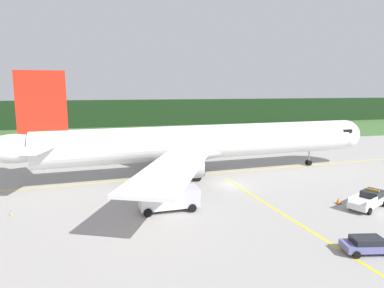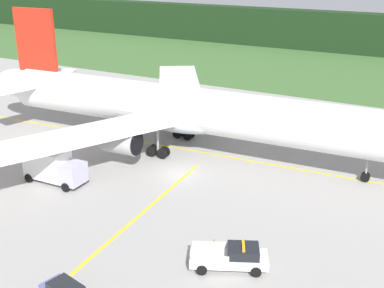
# 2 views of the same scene
# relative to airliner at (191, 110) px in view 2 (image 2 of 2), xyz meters

# --- Properties ---
(ground) EXTENTS (320.00, 320.00, 0.00)m
(ground) POSITION_rel_airliner_xyz_m (2.00, -6.57, -4.88)
(ground) COLOR #9B9894
(grass_verge) EXTENTS (320.00, 42.80, 0.04)m
(grass_verge) POSITION_rel_airliner_xyz_m (2.00, 49.67, -4.86)
(grass_verge) COLOR #3E6531
(grass_verge) RESTS_ON ground
(distant_tree_line) EXTENTS (288.00, 5.29, 9.06)m
(distant_tree_line) POSITION_rel_airliner_xyz_m (2.00, 71.29, -0.35)
(distant_tree_line) COLOR black
(distant_tree_line) RESTS_ON ground
(taxiway_centerline_main) EXTENTS (78.06, 4.59, 0.01)m
(taxiway_centerline_main) POSITION_rel_airliner_xyz_m (0.87, 0.05, -4.88)
(taxiway_centerline_main) COLOR yellow
(taxiway_centerline_main) RESTS_ON ground
(taxiway_centerline_spur) EXTENTS (2.38, 37.89, 0.01)m
(taxiway_centerline_spur) POSITION_rel_airliner_xyz_m (3.74, -22.45, -4.88)
(taxiway_centerline_spur) COLOR yellow
(taxiway_centerline_spur) RESTS_ON ground
(airliner) EXTENTS (58.31, 46.30, 15.21)m
(airliner) POSITION_rel_airliner_xyz_m (0.00, 0.00, 0.00)
(airliner) COLOR white
(airliner) RESTS_ON ground
(ops_pickup_truck) EXTENTS (5.95, 4.16, 1.94)m
(ops_pickup_truck) POSITION_rel_airliner_xyz_m (13.61, -18.80, -3.98)
(ops_pickup_truck) COLOR white
(ops_pickup_truck) RESTS_ON ground
(catering_truck) EXTENTS (6.39, 2.82, 3.54)m
(catering_truck) POSITION_rel_airliner_xyz_m (-7.96, -14.02, -3.10)
(catering_truck) COLOR #AEACC4
(catering_truck) RESTS_ON ground
(apron_cone) EXTENTS (0.58, 0.58, 0.73)m
(apron_cone) POSITION_rel_airliner_xyz_m (11.23, -16.88, -4.53)
(apron_cone) COLOR black
(apron_cone) RESTS_ON ground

